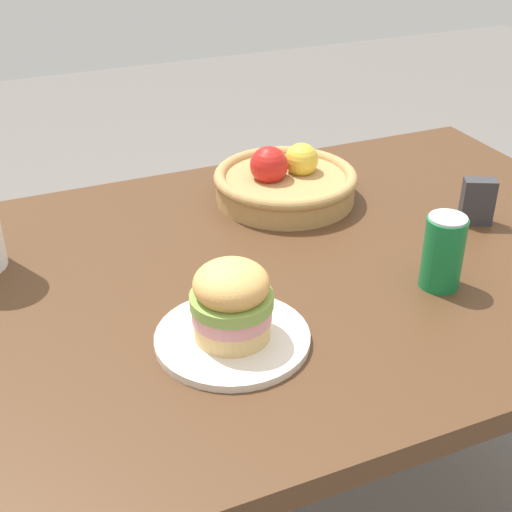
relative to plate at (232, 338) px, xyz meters
name	(u,v)px	position (x,y,z in m)	size (l,w,h in m)	color
dining_table	(275,313)	(0.15, 0.17, -0.11)	(1.40, 0.90, 0.75)	#4C301C
plate	(232,338)	(0.00, 0.00, 0.00)	(0.23, 0.23, 0.01)	silver
sandwich	(232,301)	(0.00, 0.00, 0.07)	(0.12, 0.12, 0.12)	#E5BC75
soda_can	(443,252)	(0.37, 0.01, 0.06)	(0.07, 0.07, 0.13)	#147238
fruit_basket	(285,182)	(0.27, 0.40, 0.03)	(0.29, 0.29, 0.12)	tan
napkin_holder	(478,202)	(0.56, 0.16, 0.04)	(0.06, 0.03, 0.09)	#333338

